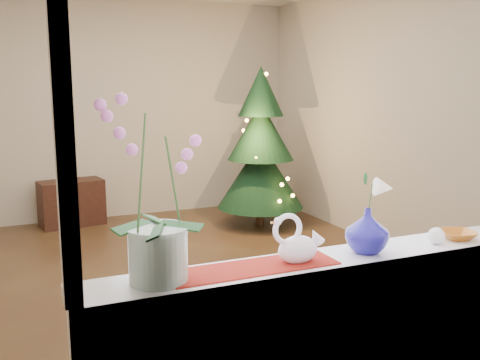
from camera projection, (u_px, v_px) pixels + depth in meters
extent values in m
plane|color=#382217|center=(177.00, 279.00, 4.58)|extent=(5.00, 5.00, 0.00)
cube|color=beige|center=(116.00, 109.00, 6.60)|extent=(4.50, 0.10, 2.70)
cube|color=beige|center=(356.00, 160.00, 2.08)|extent=(4.50, 0.10, 2.70)
cube|color=beige|center=(396.00, 116.00, 5.22)|extent=(0.10, 5.00, 2.70)
cube|color=white|center=(334.00, 261.00, 2.28)|extent=(2.20, 0.26, 0.04)
cube|color=maroon|center=(253.00, 267.00, 2.13)|extent=(0.70, 0.20, 0.01)
imported|color=#100C66|center=(367.00, 227.00, 2.31)|extent=(0.26, 0.26, 0.23)
sphere|color=white|center=(436.00, 236.00, 2.45)|extent=(0.09, 0.09, 0.08)
imported|color=#A75915|center=(457.00, 235.00, 2.53)|extent=(0.18, 0.18, 0.03)
cube|color=black|center=(72.00, 203.00, 6.32)|extent=(0.77, 0.47, 0.54)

